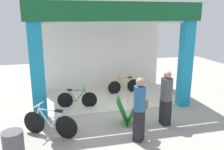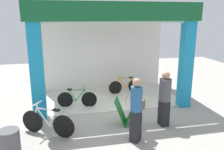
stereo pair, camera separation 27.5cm
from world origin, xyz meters
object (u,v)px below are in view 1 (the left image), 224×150
object	(u,v)px
bicycle_inside_0	(124,86)
sandwich_board_sign	(128,111)
bicycle_inside_1	(77,99)
trash_bin	(14,146)
pedestrian_0	(166,97)
pedestrian_1	(140,109)
bicycle_parked_0	(50,124)

from	to	relation	value
bicycle_inside_0	sandwich_board_sign	world-z (taller)	sandwich_board_sign
bicycle_inside_0	bicycle_inside_1	bearing A→B (deg)	-151.37
bicycle_inside_1	trash_bin	size ratio (longest dim) A/B	1.96
sandwich_board_sign	bicycle_inside_0	bearing A→B (deg)	75.22
sandwich_board_sign	pedestrian_0	distance (m)	1.25
sandwich_board_sign	pedestrian_1	size ratio (longest dim) A/B	0.48
bicycle_inside_0	pedestrian_0	xyz separation A→B (m)	(0.35, -3.20, 0.57)
bicycle_parked_0	pedestrian_0	size ratio (longest dim) A/B	0.85
pedestrian_1	trash_bin	world-z (taller)	pedestrian_1
sandwich_board_sign	bicycle_inside_1	bearing A→B (deg)	129.04
sandwich_board_sign	pedestrian_0	xyz separation A→B (m)	(1.11, -0.31, 0.47)
sandwich_board_sign	pedestrian_0	world-z (taller)	pedestrian_0
sandwich_board_sign	pedestrian_1	xyz separation A→B (m)	(0.01, -1.00, 0.49)
bicycle_parked_0	bicycle_inside_1	bearing A→B (deg)	63.90
pedestrian_0	pedestrian_1	world-z (taller)	pedestrian_1
bicycle_inside_0	pedestrian_0	distance (m)	3.27
pedestrian_0	bicycle_inside_0	bearing A→B (deg)	96.28
pedestrian_0	trash_bin	bearing A→B (deg)	-168.38
sandwich_board_sign	trash_bin	size ratio (longest dim) A/B	1.15
sandwich_board_sign	pedestrian_1	world-z (taller)	pedestrian_1
bicycle_inside_1	sandwich_board_sign	bearing A→B (deg)	-50.96
bicycle_inside_0	trash_bin	distance (m)	5.63
bicycle_inside_0	bicycle_parked_0	size ratio (longest dim) A/B	1.00
bicycle_inside_1	sandwich_board_sign	distance (m)	2.21
pedestrian_1	trash_bin	distance (m)	3.18
bicycle_inside_0	sandwich_board_sign	xyz separation A→B (m)	(-0.76, -2.89, 0.09)
bicycle_inside_1	trash_bin	world-z (taller)	bicycle_inside_1
bicycle_inside_0	pedestrian_1	bearing A→B (deg)	-101.00
bicycle_inside_1	pedestrian_0	size ratio (longest dim) A/B	0.84
trash_bin	pedestrian_0	bearing A→B (deg)	11.62
sandwich_board_sign	trash_bin	distance (m)	3.34
bicycle_inside_1	bicycle_inside_0	bearing A→B (deg)	28.63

